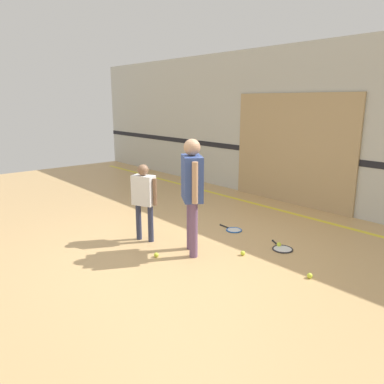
% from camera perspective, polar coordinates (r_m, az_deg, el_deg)
% --- Properties ---
extents(ground_plane, '(16.00, 16.00, 0.00)m').
position_cam_1_polar(ground_plane, '(5.39, -1.09, -9.24)').
color(ground_plane, tan).
extents(wall_back, '(16.00, 0.07, 3.20)m').
position_cam_1_polar(wall_back, '(7.65, 19.34, 9.19)').
color(wall_back, beige).
rests_on(wall_back, ground_plane).
extents(wall_panel, '(2.82, 0.05, 2.25)m').
position_cam_1_polar(wall_panel, '(7.97, 14.94, 6.26)').
color(wall_panel, tan).
rests_on(wall_panel, ground_plane).
extents(floor_stripe, '(14.40, 0.10, 0.01)m').
position_cam_1_polar(floor_stripe, '(7.37, 15.76, -3.34)').
color(floor_stripe, yellow).
rests_on(floor_stripe, ground_plane).
extents(person_instructor, '(0.53, 0.45, 1.61)m').
position_cam_1_polar(person_instructor, '(5.09, 0.00, 1.21)').
color(person_instructor, '#6B4C70').
rests_on(person_instructor, ground_plane).
extents(person_student_left, '(0.42, 0.30, 1.19)m').
position_cam_1_polar(person_student_left, '(5.67, -7.37, -0.33)').
color(person_student_left, '#2D334C').
rests_on(person_student_left, ground_plane).
extents(racket_spare_on_floor, '(0.52, 0.41, 0.03)m').
position_cam_1_polar(racket_spare_on_floor, '(5.66, 13.57, -8.38)').
color(racket_spare_on_floor, '#28282D').
rests_on(racket_spare_on_floor, ground_plane).
extents(racket_second_spare, '(0.49, 0.28, 0.03)m').
position_cam_1_polar(racket_second_spare, '(6.31, 6.28, -5.73)').
color(racket_second_spare, blue).
rests_on(racket_second_spare, ground_plane).
extents(tennis_ball_near_instructor, '(0.07, 0.07, 0.07)m').
position_cam_1_polar(tennis_ball_near_instructor, '(5.26, -5.47, -9.51)').
color(tennis_ball_near_instructor, '#CCE038').
rests_on(tennis_ball_near_instructor, ground_plane).
extents(tennis_ball_by_spare_racket, '(0.07, 0.07, 0.07)m').
position_cam_1_polar(tennis_ball_by_spare_racket, '(5.74, 13.12, -7.79)').
color(tennis_ball_by_spare_racket, '#CCE038').
rests_on(tennis_ball_by_spare_racket, ground_plane).
extents(tennis_ball_stray_left, '(0.07, 0.07, 0.07)m').
position_cam_1_polar(tennis_ball_stray_left, '(5.34, 7.75, -9.21)').
color(tennis_ball_stray_left, '#CCE038').
rests_on(tennis_ball_stray_left, ground_plane).
extents(tennis_ball_stray_right, '(0.07, 0.07, 0.07)m').
position_cam_1_polar(tennis_ball_stray_right, '(4.88, 17.51, -12.07)').
color(tennis_ball_stray_right, '#CCE038').
rests_on(tennis_ball_stray_right, ground_plane).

